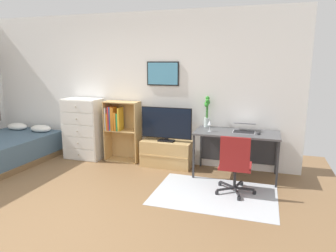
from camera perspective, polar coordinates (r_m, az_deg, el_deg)
ground_plane at (r=4.12m, az=-21.38°, el=-15.45°), size 7.20×7.20×0.00m
wall_back_with_posters at (r=5.77m, az=-7.07°, el=7.03°), size 6.12×0.09×2.70m
area_rug at (r=4.45m, az=8.69°, el=-12.52°), size 1.70×1.20×0.01m
bed at (r=6.36m, az=-28.92°, el=-4.11°), size 1.43×2.05×0.60m
dresser at (r=6.06m, az=-15.47°, el=-0.48°), size 0.71×0.46×1.16m
bookshelf at (r=5.74m, az=-9.07°, el=-0.08°), size 0.65×0.30×1.12m
tv_stand at (r=5.45m, az=-0.24°, el=-5.16°), size 0.89×0.41×0.47m
television at (r=5.30m, az=-0.32°, el=0.31°), size 0.91×0.16×0.60m
desk at (r=5.08m, az=12.76°, el=-2.30°), size 1.32×0.64×0.74m
office_chair at (r=4.34m, az=12.42°, el=-6.88°), size 0.56×0.58×0.86m
laptop at (r=5.01m, az=14.09°, el=-0.36°), size 0.35×0.38×0.15m
computer_mouse at (r=4.92m, az=16.58°, el=-1.27°), size 0.06×0.10×0.03m
bamboo_vase at (r=5.22m, az=7.30°, el=2.79°), size 0.10×0.10×0.53m
wine_glass at (r=4.91m, az=7.82°, el=0.53°), size 0.07×0.07×0.18m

